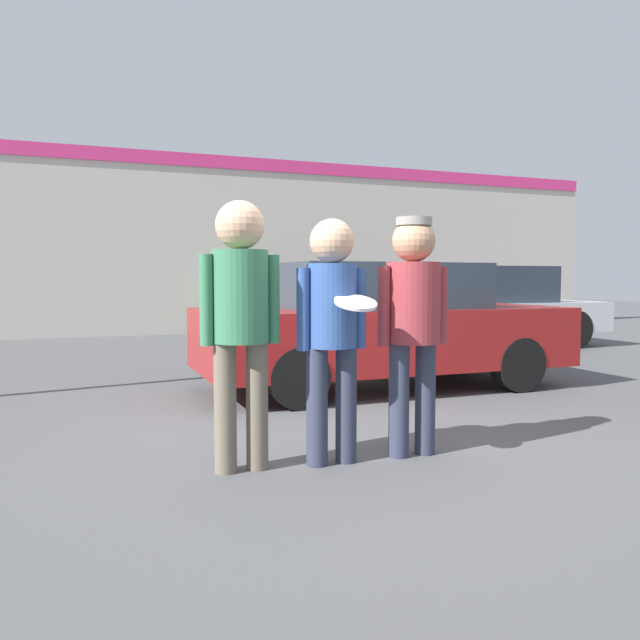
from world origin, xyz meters
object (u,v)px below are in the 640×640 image
(person_left, at_px, (240,308))
(shrub, at_px, (249,307))
(person_right, at_px, (413,311))
(parked_car_far, at_px, (485,307))
(person_middle_with_frisbee, at_px, (332,319))
(parked_car_near, at_px, (381,326))

(person_left, height_order, shrub, person_left)
(person_right, xyz_separation_m, parked_car_far, (4.94, 5.92, -0.29))
(person_middle_with_frisbee, xyz_separation_m, shrub, (2.05, 10.10, -0.39))
(person_right, bearing_deg, person_middle_with_frisbee, 178.38)
(person_left, xyz_separation_m, parked_car_far, (6.20, 5.83, -0.34))
(parked_car_near, distance_m, shrub, 7.50)
(person_right, height_order, parked_car_far, person_right)
(parked_car_near, relative_size, parked_car_far, 0.95)
(person_middle_with_frisbee, distance_m, shrub, 10.32)
(parked_car_far, distance_m, shrub, 5.48)
(person_left, xyz_separation_m, person_right, (1.26, -0.09, -0.04))
(person_right, bearing_deg, shrub, 81.99)
(person_middle_with_frisbee, bearing_deg, person_left, 173.26)
(person_right, xyz_separation_m, parked_car_near, (1.08, 2.63, -0.32))
(person_right, bearing_deg, parked_car_far, 50.15)
(parked_car_near, height_order, parked_car_far, parked_car_far)
(parked_car_far, height_order, shrub, parked_car_far)
(parked_car_far, bearing_deg, person_middle_with_frisbee, -133.34)
(person_left, distance_m, parked_car_far, 8.52)
(person_left, distance_m, parked_car_near, 3.47)
(person_right, bearing_deg, person_left, 175.81)
(person_middle_with_frisbee, distance_m, parked_car_near, 3.13)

